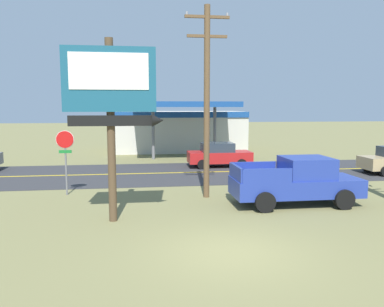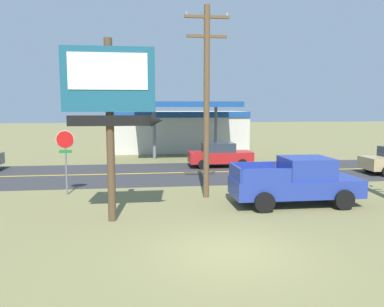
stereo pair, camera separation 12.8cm
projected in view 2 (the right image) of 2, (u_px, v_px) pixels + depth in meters
name	position (u px, v px, depth m)	size (l,w,h in m)	color
ground_plane	(229.00, 253.00, 10.60)	(180.00, 180.00, 0.00)	olive
road_asphalt	(182.00, 173.00, 23.40)	(140.00, 8.00, 0.02)	#333335
road_centre_line	(182.00, 173.00, 23.40)	(126.00, 0.20, 0.01)	gold
motel_sign	(111.00, 97.00, 12.94)	(3.36, 0.54, 6.31)	brown
stop_sign	(65.00, 151.00, 17.36)	(0.80, 0.08, 2.95)	slate
utility_pole	(207.00, 97.00, 16.60)	(1.93, 0.26, 8.30)	brown
gas_station	(179.00, 130.00, 35.22)	(12.00, 11.50, 4.40)	beige
pickup_blue_parked_on_lawn	(297.00, 182.00, 15.69)	(5.20, 2.24, 1.96)	#233893
car_red_near_lane	(220.00, 155.00, 25.62)	(4.20, 2.00, 1.64)	red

